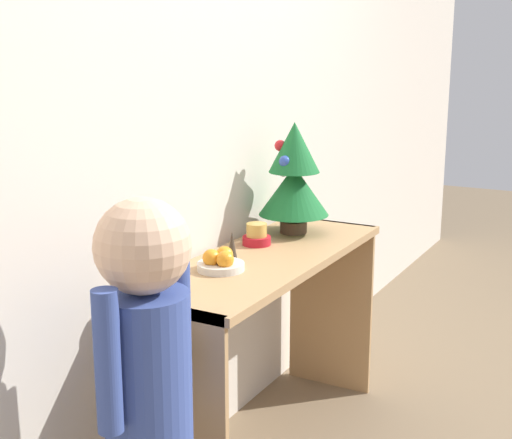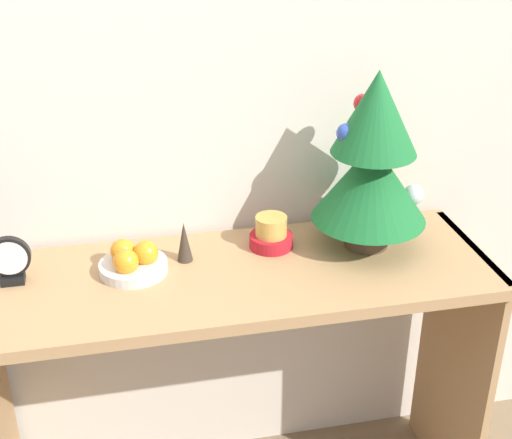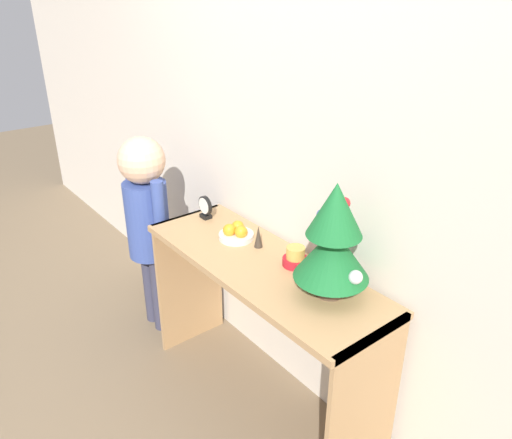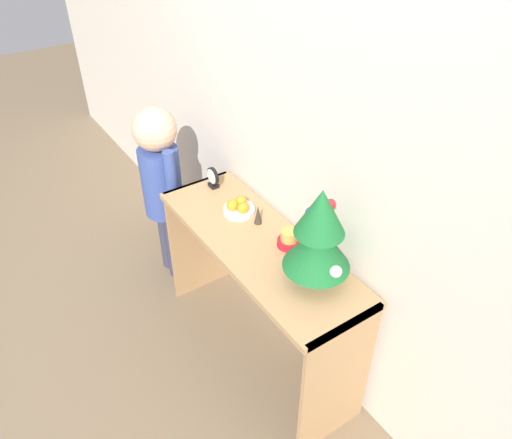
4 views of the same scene
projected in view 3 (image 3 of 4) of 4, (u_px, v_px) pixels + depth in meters
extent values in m
plane|color=#7A664C|center=(224.00, 419.00, 2.35)|extent=(12.00, 12.00, 0.00)
cube|color=beige|center=(310.00, 145.00, 2.07)|extent=(7.00, 0.05, 2.50)
cube|color=tan|center=(261.00, 265.00, 2.14)|extent=(1.25, 0.43, 0.03)
cube|color=tan|center=(190.00, 279.00, 2.74)|extent=(0.02, 0.39, 0.78)
cube|color=tan|center=(363.00, 418.00, 1.86)|extent=(0.02, 0.39, 0.78)
cylinder|color=#4C3828|center=(330.00, 288.00, 1.91)|extent=(0.11, 0.11, 0.05)
cylinder|color=brown|center=(331.00, 278.00, 1.89)|extent=(0.02, 0.02, 0.04)
cone|color=#19662D|center=(332.00, 253.00, 1.84)|extent=(0.29, 0.29, 0.20)
cone|color=#19662D|center=(336.00, 209.00, 1.77)|extent=(0.21, 0.21, 0.20)
sphere|color=silver|center=(322.00, 224.00, 1.87)|extent=(0.04, 0.04, 0.04)
sphere|color=silver|center=(356.00, 277.00, 1.78)|extent=(0.05, 0.05, 0.05)
sphere|color=red|center=(344.00, 203.00, 1.81)|extent=(0.05, 0.05, 0.05)
sphere|color=#2D4CA8|center=(323.00, 215.00, 1.84)|extent=(0.05, 0.05, 0.05)
cylinder|color=silver|center=(236.00, 236.00, 2.33)|extent=(0.16, 0.16, 0.03)
sphere|color=orange|center=(241.00, 232.00, 2.29)|extent=(0.06, 0.06, 0.06)
sphere|color=orange|center=(238.00, 227.00, 2.34)|extent=(0.06, 0.06, 0.06)
sphere|color=orange|center=(229.00, 230.00, 2.31)|extent=(0.06, 0.06, 0.06)
cylinder|color=#AD1923|center=(295.00, 261.00, 2.11)|extent=(0.11, 0.11, 0.03)
cylinder|color=gold|center=(296.00, 253.00, 2.09)|extent=(0.08, 0.08, 0.05)
cube|color=black|center=(206.00, 216.00, 2.53)|extent=(0.05, 0.04, 0.02)
cylinder|color=black|center=(205.00, 205.00, 2.51)|extent=(0.10, 0.02, 0.10)
cylinder|color=white|center=(204.00, 206.00, 2.50)|extent=(0.08, 0.00, 0.08)
cone|color=#382D23|center=(258.00, 237.00, 2.24)|extent=(0.04, 0.04, 0.10)
cylinder|color=#38384C|center=(151.00, 285.00, 2.95)|extent=(0.08, 0.08, 0.48)
cylinder|color=#38384C|center=(159.00, 293.00, 2.88)|extent=(0.08, 0.08, 0.48)
cylinder|color=#384C93|center=(148.00, 220.00, 2.72)|extent=(0.23, 0.23, 0.43)
sphere|color=#E0B28E|center=(141.00, 160.00, 2.58)|extent=(0.25, 0.25, 0.25)
cylinder|color=#384C93|center=(134.00, 197.00, 2.79)|extent=(0.07, 0.07, 0.37)
cylinder|color=#384C93|center=(159.00, 214.00, 2.58)|extent=(0.07, 0.07, 0.37)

